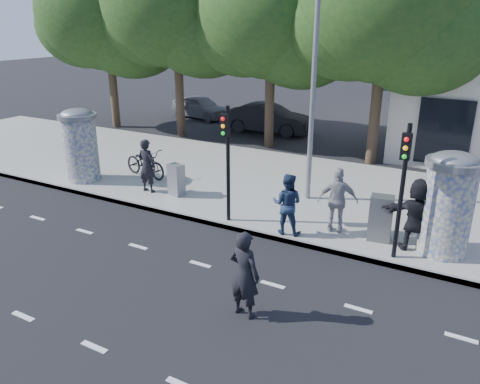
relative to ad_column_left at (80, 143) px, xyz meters
The scene contains 24 objects.
ground 8.63m from the ad_column_left, 32.01° to the right, with size 120.00×120.00×0.00m, color black.
sidewalk 7.94m from the ad_column_left, 22.62° to the left, with size 40.00×8.00×0.15m, color gray.
curb 7.41m from the ad_column_left, ahead, with size 40.00×0.10×0.16m, color slate.
lane_dash_near 9.95m from the ad_column_left, 42.94° to the right, with size 32.00×0.12×0.01m, color silver.
lane_dash_far 7.99m from the ad_column_left, 23.29° to the right, with size 32.00×0.12×0.01m, color silver.
ad_column_left is the anchor object (origin of this frame).
ad_column_right 12.40m from the ad_column_left, ahead, with size 1.36×1.36×2.65m.
traffic_pole_near 6.67m from the ad_column_left, ahead, with size 0.22×0.31×3.40m.
traffic_pole_far 11.44m from the ad_column_left, ahead, with size 0.22×0.31×3.40m.
street_lamp 8.90m from the ad_column_left, 14.94° to the left, with size 0.25×0.93×8.00m.
tree_far_left 10.92m from the ad_column_left, 125.94° to the left, with size 7.20×7.20×9.26m.
tree_mid_left 9.50m from the ad_column_left, 99.23° to the left, with size 7.20×7.20×9.57m.
tree_near_left 10.07m from the ad_column_left, 65.71° to the left, with size 6.80×6.80×8.97m.
tree_center 12.62m from the ad_column_left, 41.88° to the left, with size 7.00×7.00×9.30m.
ped_b 2.96m from the ad_column_left, ahead, with size 0.68×0.44×1.85m, color black.
ped_c 8.51m from the ad_column_left, ahead, with size 0.84×0.66×1.73m, color #1E2E4C.
ped_e 9.66m from the ad_column_left, ahead, with size 1.09×0.62×1.86m, color #969698.
ped_f 11.75m from the ad_column_left, ahead, with size 1.78×0.64×1.92m, color black.
man_road 10.20m from the ad_column_left, 25.78° to the right, with size 0.69×0.45×1.89m, color black.
bicycle 2.42m from the ad_column_left, 37.65° to the left, with size 2.07×0.72×1.09m, color black.
cabinet_left 4.09m from the ad_column_left, ahead, with size 0.51×0.37×1.07m, color gray.
cabinet_right 10.86m from the ad_column_left, ahead, with size 0.60×0.44×1.26m, color slate.
car_left 12.85m from the ad_column_left, 103.54° to the left, with size 4.04×1.62×1.38m, color slate.
car_mid 11.14m from the ad_column_left, 77.70° to the left, with size 4.68×1.63×1.54m, color black.
Camera 1 is at (5.86, -7.19, 5.76)m, focal length 35.00 mm.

